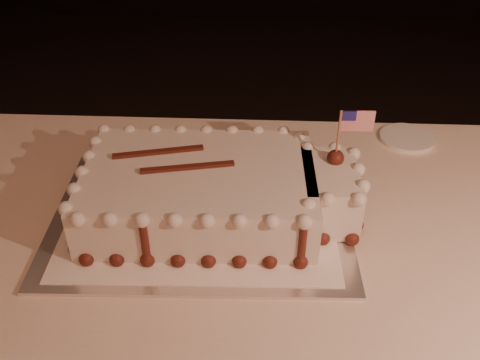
{
  "coord_description": "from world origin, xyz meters",
  "views": [
    {
      "loc": [
        0.03,
        -0.25,
        1.45
      ],
      "look_at": [
        -0.01,
        0.59,
        0.84
      ],
      "focal_mm": 40.0,
      "sensor_mm": 36.0,
      "label": 1
    }
  ],
  "objects_px": {
    "cake_board": "(201,214)",
    "sheet_cake": "(216,191)",
    "banquet_table": "(245,332)",
    "side_plate": "(407,138)"
  },
  "relations": [
    {
      "from": "cake_board",
      "to": "sheet_cake",
      "type": "distance_m",
      "value": 0.07
    },
    {
      "from": "cake_board",
      "to": "banquet_table",
      "type": "bearing_deg",
      "value": 2.1
    },
    {
      "from": "cake_board",
      "to": "side_plate",
      "type": "relative_size",
      "value": 4.43
    },
    {
      "from": "side_plate",
      "to": "sheet_cake",
      "type": "bearing_deg",
      "value": -144.59
    },
    {
      "from": "banquet_table",
      "to": "side_plate",
      "type": "height_order",
      "value": "side_plate"
    },
    {
      "from": "banquet_table",
      "to": "side_plate",
      "type": "distance_m",
      "value": 0.63
    },
    {
      "from": "cake_board",
      "to": "sheet_cake",
      "type": "bearing_deg",
      "value": 0.25
    },
    {
      "from": "banquet_table",
      "to": "cake_board",
      "type": "relative_size",
      "value": 4.01
    },
    {
      "from": "banquet_table",
      "to": "sheet_cake",
      "type": "height_order",
      "value": "sheet_cake"
    },
    {
      "from": "sheet_cake",
      "to": "side_plate",
      "type": "relative_size",
      "value": 4.23
    }
  ]
}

